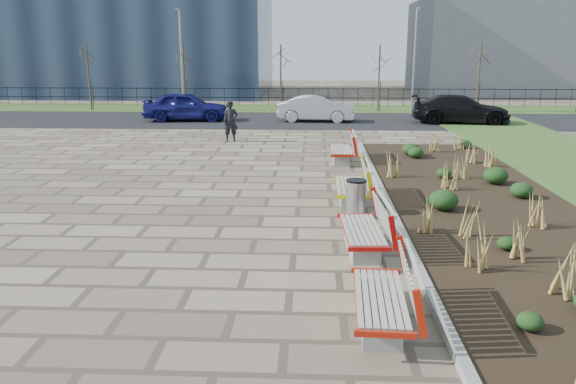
{
  "coord_description": "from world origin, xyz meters",
  "views": [
    {
      "loc": [
        2.02,
        -8.56,
        3.9
      ],
      "look_at": [
        1.5,
        3.0,
        0.9
      ],
      "focal_mm": 35.0,
      "sensor_mm": 36.0,
      "label": 1
    }
  ],
  "objects_px": {
    "bench_c": "(351,184)",
    "lamp_west": "(182,61)",
    "pedestrian": "(231,121)",
    "litter_bin": "(356,199)",
    "car_silver": "(316,109)",
    "bench_d": "(341,148)",
    "car_blue": "(186,106)",
    "car_black": "(461,109)",
    "bench_b": "(362,227)",
    "bench_a": "(380,294)",
    "lamp_east": "(414,62)"
  },
  "relations": [
    {
      "from": "bench_a",
      "to": "litter_bin",
      "type": "distance_m",
      "value": 5.34
    },
    {
      "from": "bench_b",
      "to": "car_blue",
      "type": "distance_m",
      "value": 21.2
    },
    {
      "from": "car_blue",
      "to": "lamp_west",
      "type": "bearing_deg",
      "value": 9.66
    },
    {
      "from": "pedestrian",
      "to": "car_silver",
      "type": "bearing_deg",
      "value": 48.95
    },
    {
      "from": "bench_c",
      "to": "pedestrian",
      "type": "distance_m",
      "value": 10.4
    },
    {
      "from": "lamp_east",
      "to": "bench_a",
      "type": "bearing_deg",
      "value": -100.43
    },
    {
      "from": "car_blue",
      "to": "litter_bin",
      "type": "bearing_deg",
      "value": -160.54
    },
    {
      "from": "car_blue",
      "to": "bench_d",
      "type": "bearing_deg",
      "value": -149.12
    },
    {
      "from": "bench_b",
      "to": "bench_c",
      "type": "bearing_deg",
      "value": 87.07
    },
    {
      "from": "pedestrian",
      "to": "lamp_west",
      "type": "height_order",
      "value": "lamp_west"
    },
    {
      "from": "bench_d",
      "to": "bench_b",
      "type": "bearing_deg",
      "value": -90.01
    },
    {
      "from": "bench_b",
      "to": "litter_bin",
      "type": "bearing_deg",
      "value": 86.02
    },
    {
      "from": "litter_bin",
      "to": "lamp_west",
      "type": "xyz_separation_m",
      "value": [
        -9.04,
        21.82,
        2.6
      ]
    },
    {
      "from": "bench_a",
      "to": "car_black",
      "type": "height_order",
      "value": "car_black"
    },
    {
      "from": "lamp_west",
      "to": "car_black",
      "type": "bearing_deg",
      "value": -16.89
    },
    {
      "from": "lamp_west",
      "to": "bench_c",
      "type": "bearing_deg",
      "value": -66.33
    },
    {
      "from": "bench_a",
      "to": "lamp_west",
      "type": "relative_size",
      "value": 0.35
    },
    {
      "from": "bench_c",
      "to": "lamp_east",
      "type": "distance_m",
      "value": 21.28
    },
    {
      "from": "car_silver",
      "to": "lamp_east",
      "type": "relative_size",
      "value": 0.68
    },
    {
      "from": "bench_b",
      "to": "pedestrian",
      "type": "xyz_separation_m",
      "value": [
        -4.45,
        12.97,
        0.36
      ]
    },
    {
      "from": "bench_c",
      "to": "bench_d",
      "type": "distance_m",
      "value": 5.24
    },
    {
      "from": "bench_b",
      "to": "lamp_west",
      "type": "xyz_separation_m",
      "value": [
        -9.0,
        24.11,
        2.54
      ]
    },
    {
      "from": "car_black",
      "to": "lamp_west",
      "type": "xyz_separation_m",
      "value": [
        -15.71,
        4.77,
        2.29
      ]
    },
    {
      "from": "bench_a",
      "to": "litter_bin",
      "type": "bearing_deg",
      "value": 92.25
    },
    {
      "from": "bench_d",
      "to": "car_blue",
      "type": "bearing_deg",
      "value": 125.8
    },
    {
      "from": "car_blue",
      "to": "car_black",
      "type": "height_order",
      "value": "car_blue"
    },
    {
      "from": "litter_bin",
      "to": "lamp_east",
      "type": "relative_size",
      "value": 0.15
    },
    {
      "from": "lamp_west",
      "to": "car_blue",
      "type": "bearing_deg",
      "value": -75.41
    },
    {
      "from": "car_blue",
      "to": "lamp_east",
      "type": "relative_size",
      "value": 0.76
    },
    {
      "from": "bench_d",
      "to": "lamp_east",
      "type": "relative_size",
      "value": 0.35
    },
    {
      "from": "car_black",
      "to": "bench_a",
      "type": "bearing_deg",
      "value": 168.33
    },
    {
      "from": "bench_d",
      "to": "car_black",
      "type": "xyz_separation_m",
      "value": [
        6.71,
        10.53,
        0.25
      ]
    },
    {
      "from": "bench_c",
      "to": "lamp_west",
      "type": "distance_m",
      "value": 22.56
    },
    {
      "from": "car_blue",
      "to": "car_black",
      "type": "relative_size",
      "value": 0.91
    },
    {
      "from": "bench_a",
      "to": "bench_b",
      "type": "bearing_deg",
      "value": 92.7
    },
    {
      "from": "litter_bin",
      "to": "lamp_west",
      "type": "bearing_deg",
      "value": 112.51
    },
    {
      "from": "litter_bin",
      "to": "car_silver",
      "type": "distance_m",
      "value": 17.43
    },
    {
      "from": "lamp_east",
      "to": "car_blue",
      "type": "bearing_deg",
      "value": -161.06
    },
    {
      "from": "bench_a",
      "to": "car_black",
      "type": "xyz_separation_m",
      "value": [
        6.71,
        22.39,
        0.25
      ]
    },
    {
      "from": "car_black",
      "to": "bench_d",
      "type": "bearing_deg",
      "value": 152.5
    },
    {
      "from": "bench_c",
      "to": "car_silver",
      "type": "xyz_separation_m",
      "value": [
        -0.83,
        16.12,
        0.19
      ]
    },
    {
      "from": "bench_d",
      "to": "car_blue",
      "type": "distance_m",
      "value": 13.42
    },
    {
      "from": "bench_a",
      "to": "car_silver",
      "type": "xyz_separation_m",
      "value": [
        -0.83,
        22.75,
        0.19
      ]
    },
    {
      "from": "bench_b",
      "to": "pedestrian",
      "type": "bearing_deg",
      "value": 106.0
    },
    {
      "from": "bench_c",
      "to": "pedestrian",
      "type": "height_order",
      "value": "pedestrian"
    },
    {
      "from": "car_blue",
      "to": "lamp_east",
      "type": "height_order",
      "value": "lamp_east"
    },
    {
      "from": "car_blue",
      "to": "lamp_east",
      "type": "distance_m",
      "value": 13.77
    },
    {
      "from": "bench_c",
      "to": "lamp_west",
      "type": "xyz_separation_m",
      "value": [
        -9.0,
        20.53,
        2.54
      ]
    },
    {
      "from": "car_blue",
      "to": "lamp_west",
      "type": "distance_m",
      "value": 5.08
    },
    {
      "from": "bench_a",
      "to": "car_black",
      "type": "distance_m",
      "value": 23.38
    }
  ]
}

